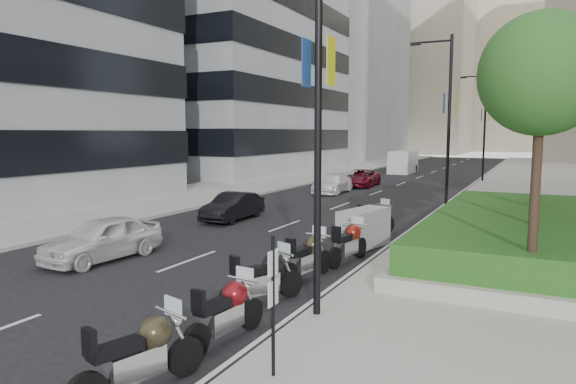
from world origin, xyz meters
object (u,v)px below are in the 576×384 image
Objects in this scene: lamp_post_0 at (312,88)px; parking_sign at (273,299)px; car_c at (333,184)px; lamp_post_1 at (446,114)px; car_d at (361,178)px; car_a at (103,239)px; motorcycle_5 at (364,229)px; motorcycle_0 at (142,355)px; motorcycle_3 at (308,257)px; lamp_post_2 at (483,121)px; delivery_van at (403,163)px; motorcycle_4 at (349,243)px; motorcycle_2 at (264,278)px; car_b at (233,206)px; motorcycle_1 at (227,311)px; motorcycle_6 at (375,219)px.

lamp_post_0 is 4.74m from parking_sign.
lamp_post_1 is at bearing -35.34° from car_c.
car_a is at bearing -93.17° from car_d.
motorcycle_0 is at bearing -167.15° from motorcycle_5.
motorcycle_5 is 8.94m from car_a.
car_a is (-6.93, -0.85, 0.05)m from motorcycle_3.
lamp_post_0 is at bearing -90.00° from lamp_post_2.
delivery_van is at bearing 139.04° from lamp_post_2.
lamp_post_0 reaches higher than parking_sign.
motorcycle_0 is 9.29m from motorcycle_4.
parking_sign is (0.66, -38.00, -3.61)m from lamp_post_2.
motorcycle_2 is 0.43× the size of delivery_van.
motorcycle_4 is at bearing -35.81° from car_b.
motorcycle_1 is 4.67m from motorcycle_3.
parking_sign is at bearing -71.88° from car_c.
delivery_van is at bearing 15.55° from motorcycle_1.
motorcycle_4 is 9.23m from car_b.
delivery_van is (-0.02, 40.26, 0.34)m from car_a.
motorcycle_6 is at bearing 99.37° from parking_sign.
motorcycle_4 is (-0.91, 5.09, -4.42)m from lamp_post_0.
car_c is at bearing 27.92° from motorcycle_3.
motorcycle_1 is 0.57× the size of car_a.
car_d is at bearing 126.85° from lamp_post_1.
parking_sign is 27.18m from car_c.
parking_sign reaches higher than delivery_van.
parking_sign is at bearing -118.07° from motorcycle_1.
motorcycle_3 is 0.60× the size of car_a.
motorcycle_0 is at bearing -172.83° from motorcycle_4.
motorcycle_3 is at bearing -92.31° from lamp_post_2.
motorcycle_1 is 8.20m from car_a.
car_b reaches higher than motorcycle_3.
lamp_post_2 is 3.66× the size of motorcycle_5.
motorcycle_1 is at bearing -172.30° from motorcycle_4.
motorcycle_1 is 6.99m from motorcycle_4.
parking_sign is 8.28m from motorcycle_4.
car_c is at bearing 30.97° from motorcycle_4.
motorcycle_6 is at bearing 8.54° from motorcycle_1.
car_a is at bearing 105.54° from motorcycle_3.
car_b is 0.89× the size of car_c.
lamp_post_2 is 2.28× the size of car_b.
motorcycle_1 is at bearing -59.69° from car_b.
car_c is at bearing 41.31° from motorcycle_2.
motorcycle_3 is at bearing 10.34° from motorcycle_1.
lamp_post_0 is at bearing -71.00° from car_c.
motorcycle_4 is at bearing -161.55° from motorcycle_5.
car_d reaches higher than motorcycle_6.
lamp_post_1 is 3.91× the size of motorcycle_6.
delivery_van is at bearing 88.85° from car_d.
parking_sign is 16.17m from car_b.
motorcycle_6 is 14.62m from car_c.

